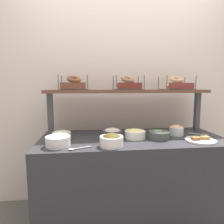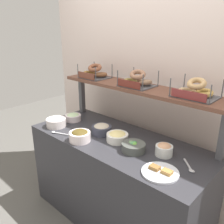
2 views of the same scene
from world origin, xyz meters
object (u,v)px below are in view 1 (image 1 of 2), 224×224
(serving_spoon_by_edge, at_px, (201,135))
(bowl_cream_cheese, at_px, (58,140))
(bowl_chocolate_spread, at_px, (112,140))
(bagel_basket_cinnamon_raisin, at_px, (74,85))
(bowl_veggie_mix, at_px, (159,135))
(serving_plate_white, at_px, (200,140))
(serving_spoon_near_plate, at_px, (76,149))
(bowl_lox_spread, at_px, (176,130))
(bagel_basket_sesame, at_px, (176,85))
(bowl_tuna_salad, at_px, (112,133))
(bowl_scallion_spread, at_px, (61,135))
(bowl_egg_salad, at_px, (135,134))
(bagel_basket_everything, at_px, (128,85))

(serving_spoon_by_edge, bearing_deg, bowl_cream_cheese, -171.79)
(bowl_chocolate_spread, relative_size, bagel_basket_cinnamon_raisin, 0.65)
(bowl_veggie_mix, height_order, serving_spoon_by_edge, bowl_veggie_mix)
(bowl_veggie_mix, relative_size, serving_spoon_by_edge, 1.36)
(serving_plate_white, distance_m, serving_spoon_near_plate, 1.04)
(bowl_chocolate_spread, xyz_separation_m, serving_plate_white, (0.77, 0.05, -0.04))
(bowl_lox_spread, xyz_separation_m, serving_plate_white, (0.11, -0.23, -0.04))
(bowl_veggie_mix, xyz_separation_m, bagel_basket_sesame, (0.30, 0.34, 0.44))
(bowl_chocolate_spread, distance_m, bagel_basket_cinnamon_raisin, 0.72)
(serving_plate_white, xyz_separation_m, bagel_basket_sesame, (-0.02, 0.47, 0.47))
(bowl_tuna_salad, bearing_deg, bowl_veggie_mix, -8.20)
(bowl_scallion_spread, bearing_deg, bowl_cream_cheese, -89.43)
(bowl_lox_spread, bearing_deg, bowl_cream_cheese, -167.98)
(bowl_egg_salad, height_order, serving_spoon_near_plate, bowl_egg_salad)
(bowl_lox_spread, xyz_separation_m, bowl_chocolate_spread, (-0.66, -0.28, 0.00))
(bowl_cream_cheese, relative_size, bagel_basket_everything, 0.67)
(serving_plate_white, xyz_separation_m, bagel_basket_cinnamon_raisin, (-1.08, 0.44, 0.47))
(bowl_scallion_spread, bearing_deg, serving_spoon_by_edge, -0.99)
(bowl_lox_spread, bearing_deg, bowl_egg_salad, -171.75)
(serving_spoon_by_edge, height_order, bagel_basket_cinnamon_raisin, bagel_basket_cinnamon_raisin)
(bowl_scallion_spread, xyz_separation_m, bowl_tuna_salad, (0.45, -0.03, 0.01))
(serving_spoon_by_edge, height_order, bagel_basket_sesame, bagel_basket_sesame)
(bowl_tuna_salad, relative_size, bowl_chocolate_spread, 0.99)
(bowl_lox_spread, distance_m, bowl_tuna_salad, 0.63)
(bagel_basket_cinnamon_raisin, xyz_separation_m, bagel_basket_sesame, (1.06, 0.02, -0.00))
(bowl_egg_salad, relative_size, bowl_chocolate_spread, 1.02)
(bowl_veggie_mix, xyz_separation_m, bagel_basket_everything, (-0.22, 0.32, 0.44))
(bowl_veggie_mix, height_order, serving_plate_white, bowl_veggie_mix)
(bowl_scallion_spread, xyz_separation_m, bagel_basket_cinnamon_raisin, (0.10, 0.23, 0.44))
(serving_spoon_near_plate, bearing_deg, bowl_lox_spread, 19.24)
(bowl_egg_salad, bearing_deg, serving_spoon_by_edge, 1.82)
(bowl_cream_cheese, bearing_deg, bowl_chocolate_spread, -6.76)
(serving_plate_white, bearing_deg, bowl_chocolate_spread, -176.41)
(bowl_cream_cheese, height_order, bagel_basket_cinnamon_raisin, bagel_basket_cinnamon_raisin)
(bowl_scallion_spread, height_order, serving_spoon_near_plate, bowl_scallion_spread)
(bowl_chocolate_spread, height_order, serving_plate_white, bowl_chocolate_spread)
(bowl_lox_spread, distance_m, bowl_chocolate_spread, 0.71)
(bowl_veggie_mix, height_order, bowl_tuna_salad, bowl_tuna_salad)
(bagel_basket_everything, bearing_deg, bowl_cream_cheese, -145.10)
(bagel_basket_everything, bearing_deg, bowl_veggie_mix, -55.51)
(bowl_scallion_spread, height_order, bowl_lox_spread, bowl_lox_spread)
(bagel_basket_cinnamon_raisin, bearing_deg, serving_spoon_by_edge, -11.84)
(bowl_egg_salad, height_order, bagel_basket_cinnamon_raisin, bagel_basket_cinnamon_raisin)
(bowl_lox_spread, relative_size, serving_spoon_by_edge, 0.97)
(bagel_basket_everything, bearing_deg, bowl_chocolate_spread, -114.42)
(bowl_cream_cheese, bearing_deg, bagel_basket_cinnamon_raisin, 77.26)
(bowl_egg_salad, relative_size, bagel_basket_sesame, 0.60)
(bowl_egg_salad, xyz_separation_m, bowl_cream_cheese, (-0.65, -0.17, 0.01))
(serving_spoon_near_plate, xyz_separation_m, serving_spoon_by_edge, (1.16, 0.28, 0.00))
(bowl_cream_cheese, distance_m, serving_plate_white, 1.18)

